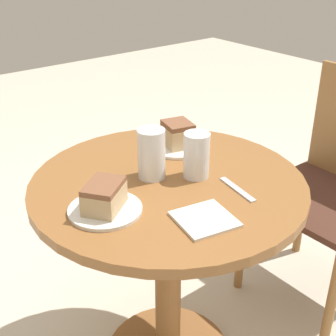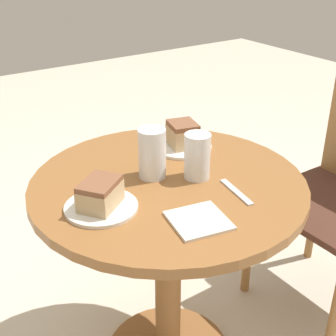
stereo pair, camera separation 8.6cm
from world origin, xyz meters
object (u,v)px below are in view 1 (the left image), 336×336
Objects in this scene: plate_near at (178,146)px; cake_slice_far at (104,196)px; cake_slice_near at (178,134)px; plate_far at (105,210)px; glass_lemonade at (152,157)px; glass_water at (196,158)px; chair at (336,186)px.

cake_slice_far is (0.19, -0.40, 0.04)m from plate_near.
cake_slice_far is at bearing -64.68° from cake_slice_near.
plate_near is 0.05m from cake_slice_near.
cake_slice_far reaches higher than plate_far.
cake_slice_far is at bearing -69.47° from glass_lemonade.
cake_slice_near is at bearing 155.67° from glass_water.
glass_water reaches higher than plate_near.
chair is at bearing 83.52° from glass_water.
glass_lemonade reaches higher than plate_near.
cake_slice_near is (-0.27, -0.58, 0.29)m from chair.
plate_near is 0.23m from glass_lemonade.
glass_water is at bearing -24.33° from plate_near.
plate_near is at bearing 0.00° from cake_slice_near.
cake_slice_near is (-0.19, 0.40, 0.05)m from plate_far.
plate_near is at bearing 155.67° from glass_water.
cake_slice_near reaches higher than plate_far.
chair reaches higher than plate_far.
cake_slice_near is at bearing 115.32° from plate_far.
glass_lemonade is at bearing -126.82° from glass_water.
chair is at bearing 78.70° from glass_lemonade.
glass_water reaches higher than cake_slice_far.
chair is 0.68m from plate_near.
chair reaches higher than plate_near.
glass_lemonade reaches higher than plate_far.
chair is at bearing 85.58° from cake_slice_far.
cake_slice_near is at bearing 0.00° from plate_near.
glass_lemonade reaches higher than glass_water.
plate_near is at bearing 115.32° from plate_far.
chair is 6.12× the size of glass_lemonade.
plate_far is 1.36× the size of cake_slice_far.
cake_slice_far is 0.95× the size of glass_lemonade.
cake_slice_near is 0.83× the size of cake_slice_far.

